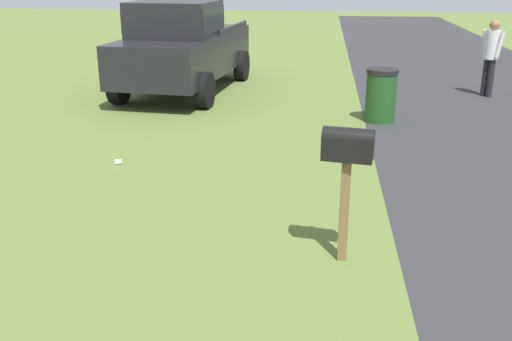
{
  "coord_description": "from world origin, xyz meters",
  "views": [
    {
      "loc": [
        0.2,
        -0.51,
        2.81
      ],
      "look_at": [
        5.1,
        0.05,
        1.07
      ],
      "focal_mm": 40.7,
      "sensor_mm": 36.0,
      "label": 1
    }
  ],
  "objects_px": {
    "mailbox": "(347,156)",
    "pickup_truck": "(182,45)",
    "trash_bin": "(381,95)",
    "pedestrian": "(491,53)"
  },
  "relations": [
    {
      "from": "mailbox",
      "to": "trash_bin",
      "type": "height_order",
      "value": "mailbox"
    },
    {
      "from": "mailbox",
      "to": "trash_bin",
      "type": "relative_size",
      "value": 1.38
    },
    {
      "from": "mailbox",
      "to": "pedestrian",
      "type": "height_order",
      "value": "pedestrian"
    },
    {
      "from": "trash_bin",
      "to": "pedestrian",
      "type": "relative_size",
      "value": 0.59
    },
    {
      "from": "mailbox",
      "to": "trash_bin",
      "type": "xyz_separation_m",
      "value": [
        5.66,
        -0.85,
        -0.6
      ]
    },
    {
      "from": "mailbox",
      "to": "pickup_truck",
      "type": "height_order",
      "value": "pickup_truck"
    },
    {
      "from": "pickup_truck",
      "to": "pedestrian",
      "type": "xyz_separation_m",
      "value": [
        0.35,
        -6.95,
        -0.11
      ]
    },
    {
      "from": "trash_bin",
      "to": "pedestrian",
      "type": "bearing_deg",
      "value": -45.44
    },
    {
      "from": "trash_bin",
      "to": "pedestrian",
      "type": "height_order",
      "value": "pedestrian"
    },
    {
      "from": "pickup_truck",
      "to": "trash_bin",
      "type": "relative_size",
      "value": 5.05
    }
  ]
}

